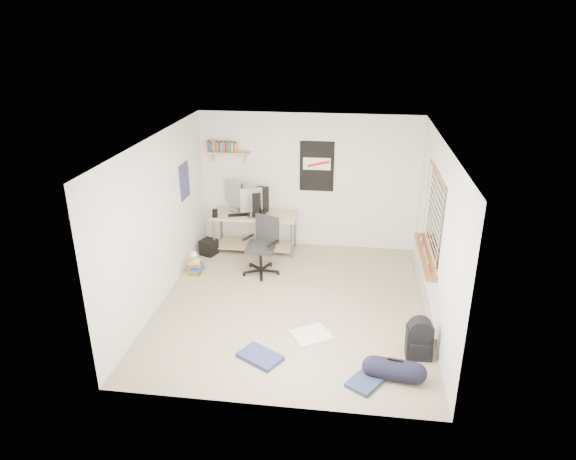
# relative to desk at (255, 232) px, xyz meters

# --- Properties ---
(floor) EXTENTS (4.00, 4.50, 0.01)m
(floor) POSITION_rel_desk_xyz_m (0.94, -1.87, -0.37)
(floor) COLOR gray
(floor) RESTS_ON ground
(ceiling) EXTENTS (4.00, 4.50, 0.01)m
(ceiling) POSITION_rel_desk_xyz_m (0.94, -1.87, 2.14)
(ceiling) COLOR white
(ceiling) RESTS_ON ground
(back_wall) EXTENTS (4.00, 0.01, 2.50)m
(back_wall) POSITION_rel_desk_xyz_m (0.94, 0.39, 0.89)
(back_wall) COLOR silver
(back_wall) RESTS_ON ground
(left_wall) EXTENTS (0.01, 4.50, 2.50)m
(left_wall) POSITION_rel_desk_xyz_m (-1.07, -1.87, 0.89)
(left_wall) COLOR silver
(left_wall) RESTS_ON ground
(right_wall) EXTENTS (0.01, 4.50, 2.50)m
(right_wall) POSITION_rel_desk_xyz_m (2.94, -1.87, 0.89)
(right_wall) COLOR silver
(right_wall) RESTS_ON ground
(desk) EXTENTS (1.56, 0.70, 0.70)m
(desk) POSITION_rel_desk_xyz_m (0.00, 0.00, 0.00)
(desk) COLOR tan
(desk) RESTS_ON floor
(monitor_left) EXTENTS (0.41, 0.33, 0.46)m
(monitor_left) POSITION_rel_desk_xyz_m (-0.39, 0.08, 0.57)
(monitor_left) COLOR #9A9A9F
(monitor_left) RESTS_ON desk
(monitor_right) EXTENTS (0.40, 0.24, 0.43)m
(monitor_right) POSITION_rel_desk_xyz_m (-0.02, -0.20, 0.56)
(monitor_right) COLOR #95959A
(monitor_right) RESTS_ON desk
(pc_tower) EXTENTS (0.32, 0.50, 0.48)m
(pc_tower) POSITION_rel_desk_xyz_m (0.08, -0.00, 0.58)
(pc_tower) COLOR black
(pc_tower) RESTS_ON desk
(keyboard) EXTENTS (0.45, 0.28, 0.02)m
(keyboard) POSITION_rel_desk_xyz_m (-0.26, -0.10, 0.35)
(keyboard) COLOR black
(keyboard) RESTS_ON desk
(speaker_left) EXTENTS (0.08, 0.08, 0.16)m
(speaker_left) POSITION_rel_desk_xyz_m (-0.67, -0.26, 0.42)
(speaker_left) COLOR black
(speaker_left) RESTS_ON desk
(speaker_right) EXTENTS (0.09, 0.09, 0.16)m
(speaker_right) POSITION_rel_desk_xyz_m (0.19, -0.17, 0.42)
(speaker_right) COLOR black
(speaker_right) RESTS_ON desk
(office_chair) EXTENTS (0.85, 0.85, 0.98)m
(office_chair) POSITION_rel_desk_xyz_m (0.27, -0.92, 0.12)
(office_chair) COLOR #232325
(office_chair) RESTS_ON floor
(wall_shelf) EXTENTS (0.80, 0.22, 0.24)m
(wall_shelf) POSITION_rel_desk_xyz_m (-0.51, 0.27, 1.42)
(wall_shelf) COLOR tan
(wall_shelf) RESTS_ON back_wall
(poster_back_wall) EXTENTS (0.62, 0.03, 0.92)m
(poster_back_wall) POSITION_rel_desk_xyz_m (1.09, 0.36, 1.19)
(poster_back_wall) COLOR black
(poster_back_wall) RESTS_ON back_wall
(poster_left_wall) EXTENTS (0.02, 0.42, 0.60)m
(poster_left_wall) POSITION_rel_desk_xyz_m (-1.05, -0.67, 1.14)
(poster_left_wall) COLOR navy
(poster_left_wall) RESTS_ON left_wall
(window) EXTENTS (0.10, 1.50, 1.26)m
(window) POSITION_rel_desk_xyz_m (2.89, -1.57, 1.08)
(window) COLOR brown
(window) RESTS_ON right_wall
(baseboard_heater) EXTENTS (0.08, 2.50, 0.18)m
(baseboard_heater) POSITION_rel_desk_xyz_m (2.89, -1.57, -0.28)
(baseboard_heater) COLOR #B7B2A8
(baseboard_heater) RESTS_ON floor
(backpack) EXTENTS (0.34, 0.28, 0.44)m
(backpack) POSITION_rel_desk_xyz_m (2.69, -2.95, -0.16)
(backpack) COLOR black
(backpack) RESTS_ON floor
(duffel_bag) EXTENTS (0.30, 0.30, 0.52)m
(duffel_bag) POSITION_rel_desk_xyz_m (2.35, -3.46, -0.22)
(duffel_bag) COLOR black
(duffel_bag) RESTS_ON floor
(tshirt) EXTENTS (0.63, 0.61, 0.04)m
(tshirt) POSITION_rel_desk_xyz_m (1.29, -2.71, -0.34)
(tshirt) COLOR silver
(tshirt) RESTS_ON floor
(jeans_a) EXTENTS (0.64, 0.57, 0.06)m
(jeans_a) POSITION_rel_desk_xyz_m (0.69, -3.29, -0.33)
(jeans_a) COLOR navy
(jeans_a) RESTS_ON floor
(jeans_b) EXTENTS (0.49, 0.52, 0.05)m
(jeans_b) POSITION_rel_desk_xyz_m (2.01, -3.60, -0.34)
(jeans_b) COLOR navy
(jeans_b) RESTS_ON floor
(book_stack) EXTENTS (0.49, 0.43, 0.28)m
(book_stack) POSITION_rel_desk_xyz_m (-0.81, -1.11, -0.22)
(book_stack) COLOR brown
(book_stack) RESTS_ON floor
(desk_lamp) EXTENTS (0.14, 0.22, 0.21)m
(desk_lamp) POSITION_rel_desk_xyz_m (-0.79, -1.13, 0.02)
(desk_lamp) COLOR white
(desk_lamp) RESTS_ON book_stack
(subwoofer) EXTENTS (0.34, 0.34, 0.29)m
(subwoofer) POSITION_rel_desk_xyz_m (-0.81, -0.31, -0.22)
(subwoofer) COLOR black
(subwoofer) RESTS_ON floor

